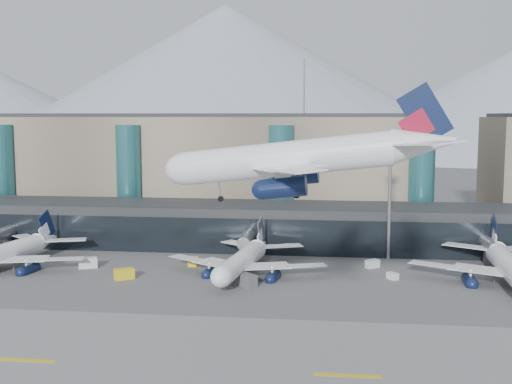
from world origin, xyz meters
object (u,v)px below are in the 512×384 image
hero_jet (316,148)px  veh_a (88,263)px  veh_c (246,280)px  lightmast_mid (390,192)px  jet_parked_right (507,257)px  veh_g (393,276)px  veh_d (372,264)px  jet_parked_left (11,246)px  veh_h (124,274)px  veh_b (194,262)px  jet_parked_mid (246,253)px

hero_jet → veh_a: bearing=139.1°
veh_a → veh_c: (33.43, -10.13, 0.09)m
lightmast_mid → jet_parked_right: (20.08, -15.49, -9.89)m
veh_a → jet_parked_right: bearing=-24.1°
veh_c → veh_g: size_ratio=1.84×
veh_g → veh_d: bearing=160.4°
jet_parked_left → jet_parked_right: bearing=-79.5°
veh_a → veh_c: veh_c is taller
veh_g → veh_h: 50.19m
veh_g → jet_parked_left: bearing=-129.9°
lightmast_mid → jet_parked_left: 78.56m
veh_a → jet_parked_left: bearing=159.2°
veh_b → veh_c: 19.35m
jet_parked_mid → veh_h: 23.29m
hero_jet → jet_parked_mid: bearing=111.7°
jet_parked_left → jet_parked_mid: jet_parked_left is taller
lightmast_mid → hero_jet: size_ratio=0.72×
veh_a → veh_h: 12.74m
jet_parked_mid → veh_d: bearing=-64.0°
lightmast_mid → jet_parked_left: size_ratio=0.74×
veh_d → jet_parked_mid: bearing=159.6°
veh_d → veh_c: bearing=178.3°
lightmast_mid → veh_a: 63.78m
veh_g → veh_h: bearing=-122.4°
veh_a → veh_d: size_ratio=1.30×
hero_jet → jet_parked_mid: 53.40m
lightmast_mid → jet_parked_mid: (-28.45, -15.66, -10.35)m
hero_jet → veh_c: hero_jet is taller
veh_a → veh_g: (59.96, -2.04, -0.39)m
jet_parked_mid → veh_g: size_ratio=15.32×
jet_parked_left → veh_h: 26.98m
hero_jet → veh_g: 53.65m
lightmast_mid → veh_b: size_ratio=8.89×
jet_parked_right → veh_c: 48.27m
jet_parked_left → veh_g: size_ratio=16.03×
veh_d → veh_h: (-46.70, -14.72, 0.19)m
veh_a → veh_c: 34.94m
hero_jet → veh_a: (-46.60, 46.95, -25.74)m
hero_jet → veh_a: 70.98m
jet_parked_mid → veh_g: (27.84, -1.21, -3.43)m
jet_parked_right → veh_a: (-80.65, 0.66, -3.51)m
jet_parked_mid → veh_a: 32.28m
jet_parked_mid → lightmast_mid: bearing=-52.6°
jet_parked_right → jet_parked_left: bearing=93.0°
jet_parked_right → hero_jet: bearing=146.6°
veh_c → veh_d: (23.37, 17.07, -0.31)m
veh_d → veh_g: size_ratio=1.29×
hero_jet → veh_a: size_ratio=9.77×
veh_b → veh_c: veh_c is taller
veh_b → veh_d: 36.23m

